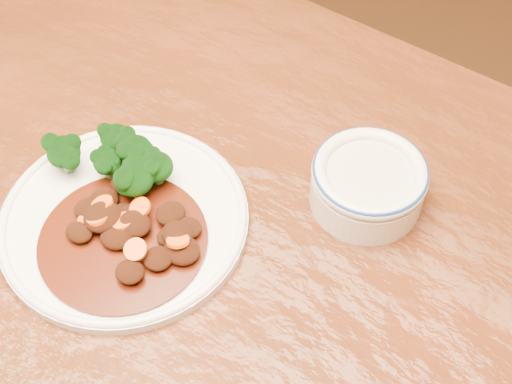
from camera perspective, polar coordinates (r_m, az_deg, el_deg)
The scene contains 5 objects.
dining_table at distance 0.81m, azimuth -10.09°, elevation -7.41°, with size 1.54×0.97×0.75m.
dinner_plate at distance 0.75m, azimuth -10.51°, elevation -2.12°, with size 0.26×0.26×0.02m.
broccoli_florets at distance 0.76m, azimuth -10.78°, elevation 2.52°, with size 0.13×0.09×0.04m.
mince_stew at distance 0.72m, azimuth -10.03°, elevation -3.18°, with size 0.17×0.17×0.03m.
dip_bowl at distance 0.75m, azimuth 8.95°, elevation 0.76°, with size 0.12×0.12×0.05m.
Camera 1 is at (0.36, -0.23, 1.35)m, focal length 50.00 mm.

